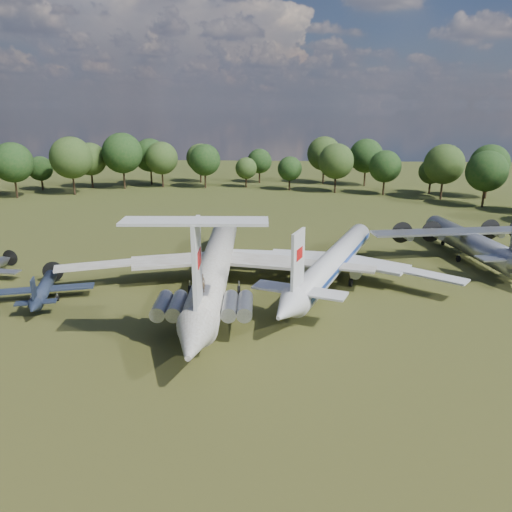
# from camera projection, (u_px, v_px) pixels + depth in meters

# --- Properties ---
(ground) EXTENTS (300.00, 300.00, 0.00)m
(ground) POSITION_uv_depth(u_px,v_px,m) (185.00, 283.00, 65.19)
(ground) COLOR #273F15
(ground) RESTS_ON ground
(il62_airliner) EXTENTS (42.68, 53.99, 5.09)m
(il62_airliner) POSITION_uv_depth(u_px,v_px,m) (215.00, 270.00, 62.33)
(il62_airliner) COLOR silver
(il62_airliner) RESTS_ON ground
(tu104_jet) EXTENTS (45.52, 52.09, 4.36)m
(tu104_jet) POSITION_uv_depth(u_px,v_px,m) (334.00, 266.00, 65.21)
(tu104_jet) COLOR #BDBDBD
(tu104_jet) RESTS_ON ground
(an12_transport) EXTENTS (35.02, 37.79, 4.33)m
(an12_transport) POSITION_uv_depth(u_px,v_px,m) (470.00, 246.00, 74.45)
(an12_transport) COLOR #9B9EA3
(an12_transport) RESTS_ON ground
(small_prop_west) EXTENTS (15.06, 17.86, 2.25)m
(small_prop_west) POSITION_uv_depth(u_px,v_px,m) (44.00, 292.00, 58.89)
(small_prop_west) COLOR black
(small_prop_west) RESTS_ON ground
(person_on_il62) EXTENTS (0.73, 0.53, 1.86)m
(person_on_il62) POSITION_uv_depth(u_px,v_px,m) (202.00, 283.00, 47.68)
(person_on_il62) COLOR olive
(person_on_il62) RESTS_ON il62_airliner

